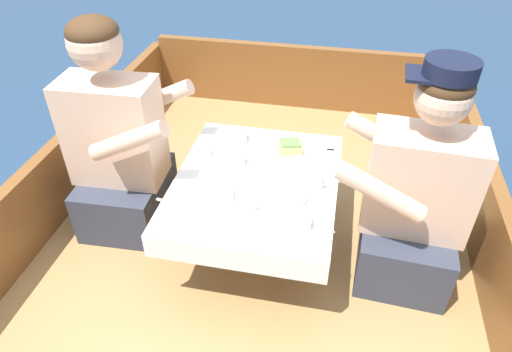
# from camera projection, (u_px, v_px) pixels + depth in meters

# --- Properties ---
(ground_plane) EXTENTS (60.00, 60.00, 0.00)m
(ground_plane) POSITION_uv_depth(u_px,v_px,m) (254.00, 288.00, 2.27)
(ground_plane) COLOR navy
(boat_deck) EXTENTS (2.04, 2.93, 0.28)m
(boat_deck) POSITION_uv_depth(u_px,v_px,m) (254.00, 270.00, 2.18)
(boat_deck) COLOR #A87F4C
(boat_deck) RESTS_ON ground_plane
(gunwale_port) EXTENTS (0.06, 2.93, 0.37)m
(gunwale_port) POSITION_uv_depth(u_px,v_px,m) (48.00, 191.00, 2.15)
(gunwale_port) COLOR brown
(gunwale_port) RESTS_ON boat_deck
(gunwale_starboard) EXTENTS (0.06, 2.93, 0.37)m
(gunwale_starboard) POSITION_uv_depth(u_px,v_px,m) (496.00, 253.00, 1.83)
(gunwale_starboard) COLOR brown
(gunwale_starboard) RESTS_ON boat_deck
(bow_coaming) EXTENTS (1.92, 0.06, 0.43)m
(bow_coaming) POSITION_uv_depth(u_px,v_px,m) (297.00, 77.00, 3.10)
(bow_coaming) COLOR brown
(bow_coaming) RESTS_ON boat_deck
(cockpit_table) EXTENTS (0.68, 0.83, 0.37)m
(cockpit_table) POSITION_uv_depth(u_px,v_px,m) (256.00, 187.00, 1.93)
(cockpit_table) COLOR #B2B2B7
(cockpit_table) RESTS_ON boat_deck
(person_port) EXTENTS (0.53, 0.46, 1.00)m
(person_port) POSITION_uv_depth(u_px,v_px,m) (119.00, 149.00, 2.04)
(person_port) COLOR #333847
(person_port) RESTS_ON boat_deck
(person_starboard) EXTENTS (0.54, 0.46, 0.96)m
(person_starboard) POSITION_uv_depth(u_px,v_px,m) (414.00, 201.00, 1.79)
(person_starboard) COLOR #333847
(person_starboard) RESTS_ON boat_deck
(plate_sandwich) EXTENTS (0.18, 0.18, 0.01)m
(plate_sandwich) POSITION_uv_depth(u_px,v_px,m) (290.00, 151.00, 2.07)
(plate_sandwich) COLOR white
(plate_sandwich) RESTS_ON cockpit_table
(plate_bread) EXTENTS (0.16, 0.16, 0.01)m
(plate_bread) POSITION_uv_depth(u_px,v_px,m) (194.00, 220.00, 1.70)
(plate_bread) COLOR white
(plate_bread) RESTS_ON cockpit_table
(sandwich) EXTENTS (0.12, 0.11, 0.05)m
(sandwich) POSITION_uv_depth(u_px,v_px,m) (290.00, 146.00, 2.06)
(sandwich) COLOR tan
(sandwich) RESTS_ON plate_sandwich
(bowl_port_near) EXTENTS (0.13, 0.13, 0.04)m
(bowl_port_near) POSITION_uv_depth(u_px,v_px,m) (217.00, 194.00, 1.80)
(bowl_port_near) COLOR white
(bowl_port_near) RESTS_ON cockpit_table
(bowl_starboard_near) EXTENTS (0.14, 0.14, 0.04)m
(bowl_starboard_near) POSITION_uv_depth(u_px,v_px,m) (232.00, 136.00, 2.14)
(bowl_starboard_near) COLOR white
(bowl_starboard_near) RESTS_ON cockpit_table
(bowl_center_far) EXTENTS (0.14, 0.14, 0.04)m
(bowl_center_far) POSITION_uv_depth(u_px,v_px,m) (293.00, 220.00, 1.68)
(bowl_center_far) COLOR white
(bowl_center_far) RESTS_ON cockpit_table
(bowl_port_far) EXTENTS (0.13, 0.13, 0.04)m
(bowl_port_far) POSITION_uv_depth(u_px,v_px,m) (289.00, 196.00, 1.79)
(bowl_port_far) COLOR white
(bowl_port_far) RESTS_ON cockpit_table
(coffee_cup_port) EXTENTS (0.11, 0.08, 0.07)m
(coffee_cup_port) POSITION_uv_depth(u_px,v_px,m) (236.00, 156.00, 1.99)
(coffee_cup_port) COLOR white
(coffee_cup_port) RESTS_ON cockpit_table
(coffee_cup_starboard) EXTENTS (0.09, 0.06, 0.06)m
(coffee_cup_starboard) POSITION_uv_depth(u_px,v_px,m) (248.00, 203.00, 1.74)
(coffee_cup_starboard) COLOR white
(coffee_cup_starboard) RESTS_ON cockpit_table
(coffee_cup_center) EXTENTS (0.09, 0.06, 0.07)m
(coffee_cup_center) POSITION_uv_depth(u_px,v_px,m) (316.00, 181.00, 1.85)
(coffee_cup_center) COLOR white
(coffee_cup_center) RESTS_ON cockpit_table
(tin_can) EXTENTS (0.07, 0.07, 0.05)m
(tin_can) POSITION_uv_depth(u_px,v_px,m) (203.00, 150.00, 2.04)
(tin_can) COLOR silver
(tin_can) RESTS_ON cockpit_table
(utensil_knife_port) EXTENTS (0.17, 0.04, 0.00)m
(utensil_knife_port) POSITION_uv_depth(u_px,v_px,m) (176.00, 204.00, 1.78)
(utensil_knife_port) COLOR silver
(utensil_knife_port) RESTS_ON cockpit_table
(utensil_spoon_starboard) EXTENTS (0.11, 0.14, 0.01)m
(utensil_spoon_starboard) POSITION_uv_depth(u_px,v_px,m) (318.00, 214.00, 1.73)
(utensil_spoon_starboard) COLOR silver
(utensil_spoon_starboard) RESTS_ON cockpit_table
(utensil_spoon_port) EXTENTS (0.05, 0.17, 0.01)m
(utensil_spoon_port) POSITION_uv_depth(u_px,v_px,m) (320.00, 232.00, 1.66)
(utensil_spoon_port) COLOR silver
(utensil_spoon_port) RESTS_ON cockpit_table
(utensil_fork_port) EXTENTS (0.17, 0.02, 0.00)m
(utensil_fork_port) POSITION_uv_depth(u_px,v_px,m) (320.00, 149.00, 2.09)
(utensil_fork_port) COLOR silver
(utensil_fork_port) RESTS_ON cockpit_table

